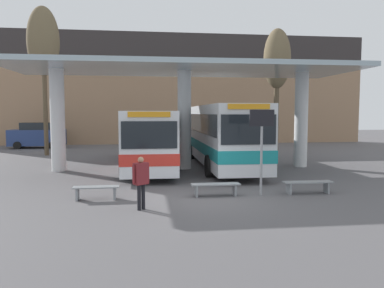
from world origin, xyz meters
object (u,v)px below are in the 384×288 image
poplar_tree_behind_right (277,61)px  poplar_tree_behind_left (43,43)px  waiting_bench_near_pillar (216,187)px  pedestrian_waiting (141,178)px  waiting_bench_mid_platform (96,190)px  parked_car_street (38,136)px  transit_bus_left_bay (148,136)px  transit_bus_center_bay (220,132)px  waiting_bench_far_platform (308,184)px  info_sign_platform (262,135)px

poplar_tree_behind_right → poplar_tree_behind_left: bearing=-180.0°
waiting_bench_near_pillar → pedestrian_waiting: size_ratio=1.06×
waiting_bench_mid_platform → parked_car_street: 21.77m
transit_bus_left_bay → pedestrian_waiting: 9.79m
pedestrian_waiting → poplar_tree_behind_left: poplar_tree_behind_left is taller
transit_bus_left_bay → waiting_bench_near_pillar: transit_bus_left_bay is taller
transit_bus_center_bay → poplar_tree_behind_right: poplar_tree_behind_right is taller
transit_bus_center_bay → waiting_bench_near_pillar: size_ratio=7.03×
waiting_bench_far_platform → poplar_tree_behind_left: bearing=131.8°
transit_bus_left_bay → poplar_tree_behind_left: poplar_tree_behind_left is taller
waiting_bench_far_platform → pedestrian_waiting: size_ratio=1.11×
pedestrian_waiting → parked_car_street: 23.79m
transit_bus_left_bay → waiting_bench_far_platform: transit_bus_left_bay is taller
parked_car_street → waiting_bench_far_platform: bearing=-55.7°
transit_bus_left_bay → poplar_tree_behind_right: 12.74m
transit_bus_left_bay → poplar_tree_behind_left: (-7.12, 6.30, 6.13)m
transit_bus_center_bay → poplar_tree_behind_left: bearing=-30.4°
waiting_bench_mid_platform → info_sign_platform: bearing=-0.9°
transit_bus_center_bay → info_sign_platform: size_ratio=3.97×
waiting_bench_near_pillar → parked_car_street: parked_car_street is taller
parked_car_street → waiting_bench_mid_platform: bearing=-72.2°
info_sign_platform → poplar_tree_behind_right: bearing=68.3°
waiting_bench_near_pillar → info_sign_platform: info_sign_platform is taller
poplar_tree_behind_right → parked_car_street: 20.86m
transit_bus_center_bay → pedestrian_waiting: 10.38m
poplar_tree_behind_left → waiting_bench_mid_platform: bearing=-70.1°
transit_bus_center_bay → waiting_bench_far_platform: (1.77, -7.80, -1.55)m
waiting_bench_far_platform → pedestrian_waiting: pedestrian_waiting is taller
parked_car_street → pedestrian_waiting: bearing=-70.0°
poplar_tree_behind_right → parked_car_street: (-19.12, 5.95, -5.83)m
waiting_bench_mid_platform → waiting_bench_far_platform: size_ratio=0.86×
poplar_tree_behind_left → parked_car_street: size_ratio=2.25×
waiting_bench_near_pillar → parked_car_street: size_ratio=0.38×
transit_bus_left_bay → waiting_bench_far_platform: size_ratio=6.69×
transit_bus_center_bay → poplar_tree_behind_left: (-11.16, 6.67, 5.96)m
poplar_tree_behind_right → parked_car_street: size_ratio=2.02×
waiting_bench_near_pillar → waiting_bench_far_platform: same height
transit_bus_left_bay → info_sign_platform: size_ratio=3.94×
poplar_tree_behind_left → poplar_tree_behind_right: size_ratio=1.11×
transit_bus_center_bay → poplar_tree_behind_right: 10.13m
waiting_bench_mid_platform → parked_car_street: (-7.46, 20.44, 0.73)m
pedestrian_waiting → poplar_tree_behind_left: 18.73m
transit_bus_center_bay → parked_car_street: bearing=-42.9°
waiting_bench_mid_platform → transit_bus_left_bay: bearing=77.1°
waiting_bench_far_platform → poplar_tree_behind_right: poplar_tree_behind_right is taller
transit_bus_left_bay → info_sign_platform: bearing=115.8°
waiting_bench_near_pillar → transit_bus_left_bay: bearing=105.9°
waiting_bench_near_pillar → transit_bus_center_bay: bearing=77.6°
info_sign_platform → poplar_tree_behind_left: bearing=127.3°
pedestrian_waiting → waiting_bench_far_platform: bearing=-19.7°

